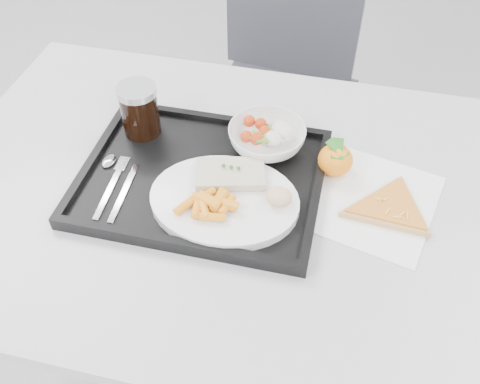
{
  "coord_description": "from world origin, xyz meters",
  "views": [
    {
      "loc": [
        0.15,
        -0.38,
        1.48
      ],
      "look_at": [
        -0.0,
        0.28,
        0.77
      ],
      "focal_mm": 40.0,
      "sensor_mm": 36.0,
      "label": 1
    }
  ],
  "objects_px": {
    "table": "(244,214)",
    "pizza_slice": "(390,208)",
    "chair": "(284,70)",
    "cola_glass": "(139,109)",
    "salad_bowl": "(267,138)",
    "tangerine": "(335,160)",
    "dinner_plate": "(224,201)",
    "tray": "(202,178)"
  },
  "relations": [
    {
      "from": "tangerine",
      "to": "table",
      "type": "bearing_deg",
      "value": -151.55
    },
    {
      "from": "tray",
      "to": "salad_bowl",
      "type": "xyz_separation_m",
      "value": [
        0.1,
        0.11,
        0.03
      ]
    },
    {
      "from": "salad_bowl",
      "to": "tangerine",
      "type": "xyz_separation_m",
      "value": [
        0.14,
        -0.03,
        -0.0
      ]
    },
    {
      "from": "dinner_plate",
      "to": "cola_glass",
      "type": "distance_m",
      "value": 0.27
    },
    {
      "from": "tray",
      "to": "cola_glass",
      "type": "height_order",
      "value": "cola_glass"
    },
    {
      "from": "chair",
      "to": "cola_glass",
      "type": "relative_size",
      "value": 8.61
    },
    {
      "from": "tray",
      "to": "dinner_plate",
      "type": "bearing_deg",
      "value": -45.03
    },
    {
      "from": "cola_glass",
      "to": "chair",
      "type": "bearing_deg",
      "value": 72.35
    },
    {
      "from": "table",
      "to": "dinner_plate",
      "type": "distance_m",
      "value": 0.11
    },
    {
      "from": "chair",
      "to": "table",
      "type": "bearing_deg",
      "value": -86.8
    },
    {
      "from": "chair",
      "to": "tangerine",
      "type": "distance_m",
      "value": 0.72
    },
    {
      "from": "pizza_slice",
      "to": "chair",
      "type": "bearing_deg",
      "value": 113.24
    },
    {
      "from": "chair",
      "to": "tray",
      "type": "relative_size",
      "value": 2.07
    },
    {
      "from": "dinner_plate",
      "to": "tangerine",
      "type": "xyz_separation_m",
      "value": [
        0.18,
        0.14,
        0.01
      ]
    },
    {
      "from": "table",
      "to": "dinner_plate",
      "type": "xyz_separation_m",
      "value": [
        -0.02,
        -0.05,
        0.09
      ]
    },
    {
      "from": "salad_bowl",
      "to": "tangerine",
      "type": "bearing_deg",
      "value": -12.0
    },
    {
      "from": "pizza_slice",
      "to": "salad_bowl",
      "type": "bearing_deg",
      "value": 156.95
    },
    {
      "from": "salad_bowl",
      "to": "tangerine",
      "type": "distance_m",
      "value": 0.14
    },
    {
      "from": "chair",
      "to": "tangerine",
      "type": "bearing_deg",
      "value": -72.83
    },
    {
      "from": "chair",
      "to": "cola_glass",
      "type": "distance_m",
      "value": 0.71
    },
    {
      "from": "tray",
      "to": "dinner_plate",
      "type": "relative_size",
      "value": 1.67
    },
    {
      "from": "table",
      "to": "salad_bowl",
      "type": "relative_size",
      "value": 7.89
    },
    {
      "from": "table",
      "to": "cola_glass",
      "type": "relative_size",
      "value": 11.11
    },
    {
      "from": "dinner_plate",
      "to": "tray",
      "type": "bearing_deg",
      "value": 134.97
    },
    {
      "from": "chair",
      "to": "dinner_plate",
      "type": "relative_size",
      "value": 3.44
    },
    {
      "from": "salad_bowl",
      "to": "tangerine",
      "type": "height_order",
      "value": "tangerine"
    },
    {
      "from": "dinner_plate",
      "to": "salad_bowl",
      "type": "relative_size",
      "value": 1.78
    },
    {
      "from": "table",
      "to": "salad_bowl",
      "type": "height_order",
      "value": "salad_bowl"
    },
    {
      "from": "dinner_plate",
      "to": "pizza_slice",
      "type": "bearing_deg",
      "value": 12.19
    },
    {
      "from": "dinner_plate",
      "to": "salad_bowl",
      "type": "bearing_deg",
      "value": 75.59
    },
    {
      "from": "table",
      "to": "pizza_slice",
      "type": "height_order",
      "value": "pizza_slice"
    },
    {
      "from": "table",
      "to": "pizza_slice",
      "type": "relative_size",
      "value": 4.82
    },
    {
      "from": "tray",
      "to": "salad_bowl",
      "type": "distance_m",
      "value": 0.15
    },
    {
      "from": "pizza_slice",
      "to": "dinner_plate",
      "type": "bearing_deg",
      "value": -167.81
    },
    {
      "from": "cola_glass",
      "to": "salad_bowl",
      "type": "bearing_deg",
      "value": 2.23
    },
    {
      "from": "tray",
      "to": "salad_bowl",
      "type": "bearing_deg",
      "value": 46.97
    },
    {
      "from": "dinner_plate",
      "to": "tangerine",
      "type": "bearing_deg",
      "value": 37.46
    },
    {
      "from": "chair",
      "to": "tangerine",
      "type": "xyz_separation_m",
      "value": [
        0.2,
        -0.64,
        0.25
      ]
    },
    {
      "from": "table",
      "to": "tangerine",
      "type": "height_order",
      "value": "tangerine"
    },
    {
      "from": "table",
      "to": "salad_bowl",
      "type": "xyz_separation_m",
      "value": [
        0.02,
        0.11,
        0.11
      ]
    },
    {
      "from": "tray",
      "to": "dinner_plate",
      "type": "height_order",
      "value": "dinner_plate"
    },
    {
      "from": "tray",
      "to": "cola_glass",
      "type": "xyz_separation_m",
      "value": [
        -0.16,
        0.1,
        0.06
      ]
    }
  ]
}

